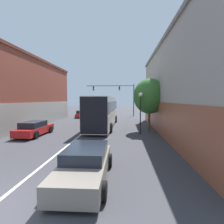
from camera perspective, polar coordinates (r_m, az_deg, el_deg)
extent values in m
cube|color=silver|center=(22.49, -6.42, -4.39)|extent=(0.14, 46.68, 0.01)
cube|color=brown|center=(23.97, -31.64, 5.71)|extent=(6.71, 24.41, 8.48)
cube|color=#9E998E|center=(22.26, -24.46, -0.99)|extent=(0.24, 23.92, 2.97)
cube|color=brown|center=(24.47, -32.01, 15.32)|extent=(6.97, 24.65, 0.30)
cube|color=#9E998E|center=(18.20, 28.89, 6.92)|extent=(8.31, 24.04, 8.75)
cube|color=#995138|center=(16.98, 15.84, -2.10)|extent=(0.24, 23.56, 3.06)
cube|color=slate|center=(18.92, 29.36, 19.79)|extent=(8.65, 24.28, 0.30)
cube|color=silver|center=(21.48, -2.81, 0.40)|extent=(2.63, 12.78, 3.41)
cube|color=black|center=(21.45, -2.81, 2.04)|extent=(2.68, 12.52, 1.09)
cube|color=beige|center=(21.50, -2.81, -0.32)|extent=(2.67, 12.65, 0.34)
cube|color=black|center=(15.23, -6.01, -1.15)|extent=(2.43, 0.09, 3.28)
cylinder|color=black|center=(25.69, -4.42, -2.20)|extent=(0.31, 1.00, 1.00)
cylinder|color=black|center=(25.40, 1.24, -2.26)|extent=(0.31, 1.00, 1.00)
cylinder|color=black|center=(18.00, -8.51, -4.95)|extent=(0.31, 1.00, 1.00)
cylinder|color=black|center=(17.60, -0.42, -5.11)|extent=(0.31, 1.00, 1.00)
cube|color=slate|center=(7.66, -8.78, -17.45)|extent=(1.85, 4.72, 0.67)
cube|color=black|center=(7.73, -8.38, -12.77)|extent=(1.67, 2.47, 0.47)
cylinder|color=black|center=(9.26, -12.57, -14.88)|extent=(0.23, 0.66, 0.65)
cylinder|color=black|center=(8.95, -0.79, -15.45)|extent=(0.23, 0.66, 0.65)
cylinder|color=black|center=(6.72, -19.88, -22.63)|extent=(0.23, 0.66, 0.65)
cylinder|color=black|center=(6.30, -2.82, -24.32)|extent=(0.23, 0.66, 0.65)
cube|color=red|center=(32.92, -9.83, -0.92)|extent=(2.16, 4.42, 0.59)
cube|color=black|center=(32.66, -9.90, 0.04)|extent=(1.82, 2.36, 0.54)
cylinder|color=black|center=(34.38, -11.00, -0.98)|extent=(0.28, 0.63, 0.61)
cylinder|color=black|center=(34.12, -7.99, -0.99)|extent=(0.28, 0.63, 0.61)
cylinder|color=black|center=(31.78, -11.80, -1.41)|extent=(0.28, 0.63, 0.61)
cylinder|color=black|center=(31.50, -8.54, -1.42)|extent=(0.28, 0.63, 0.61)
cube|color=red|center=(17.76, -23.89, -5.40)|extent=(1.76, 4.58, 0.63)
cube|color=black|center=(17.48, -24.30, -3.67)|extent=(1.60, 2.39, 0.51)
cylinder|color=black|center=(19.43, -24.16, -5.10)|extent=(0.23, 0.67, 0.67)
cylinder|color=black|center=(18.64, -19.38, -5.35)|extent=(0.23, 0.67, 0.67)
cylinder|color=black|center=(17.06, -28.79, -6.49)|extent=(0.23, 0.67, 0.67)
cylinder|color=black|center=(16.15, -23.52, -6.90)|extent=(0.23, 0.67, 0.67)
cylinder|color=#333338|center=(35.24, 7.10, 3.87)|extent=(0.18, 0.18, 6.37)
cylinder|color=#333338|center=(35.43, -0.68, 8.57)|extent=(9.56, 0.12, 0.12)
cube|color=#234723|center=(35.29, 2.44, 7.74)|extent=(0.28, 0.24, 0.80)
sphere|color=black|center=(35.15, 2.43, 8.16)|extent=(0.18, 0.18, 0.18)
sphere|color=black|center=(35.13, 2.43, 7.76)|extent=(0.18, 0.18, 0.18)
sphere|color=green|center=(35.12, 2.43, 7.35)|extent=(0.18, 0.18, 0.18)
cube|color=#234723|center=(35.83, -6.07, 7.66)|extent=(0.28, 0.24, 0.80)
sphere|color=black|center=(35.70, -6.11, 8.08)|extent=(0.18, 0.18, 0.18)
sphere|color=orange|center=(35.69, -6.11, 7.68)|extent=(0.18, 0.18, 0.18)
sphere|color=black|center=(35.67, -6.11, 7.28)|extent=(0.18, 0.18, 0.18)
cone|color=black|center=(17.24, 9.19, -6.71)|extent=(0.26, 0.26, 0.20)
cylinder|color=black|center=(17.00, 9.25, -1.01)|extent=(0.10, 0.10, 3.64)
sphere|color=#EFE5CC|center=(16.94, 9.33, 5.59)|extent=(0.38, 0.38, 0.38)
cylinder|color=brown|center=(18.71, 12.02, -2.71)|extent=(0.22, 0.22, 2.26)
ellipsoid|color=#38702D|center=(18.58, 12.14, 5.10)|extent=(3.33, 3.00, 3.66)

